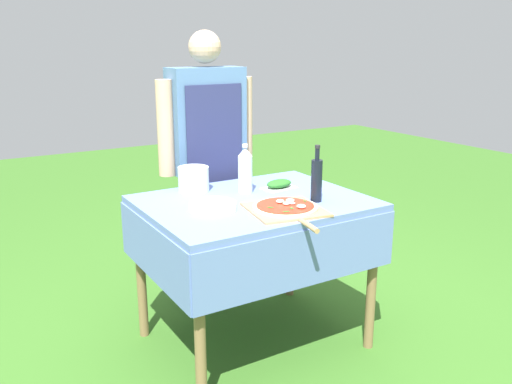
# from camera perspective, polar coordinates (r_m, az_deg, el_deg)

# --- Properties ---
(ground_plane) EXTENTS (12.00, 12.00, 0.00)m
(ground_plane) POSITION_cam_1_polar(r_m,az_deg,el_deg) (3.12, -0.21, -15.34)
(ground_plane) COLOR #386B23
(prep_table) EXTENTS (1.14, 0.89, 0.81)m
(prep_table) POSITION_cam_1_polar(r_m,az_deg,el_deg) (2.83, -0.22, -2.95)
(prep_table) COLOR #607AB7
(prep_table) RESTS_ON ground
(person_cook) EXTENTS (0.63, 0.21, 1.67)m
(person_cook) POSITION_cam_1_polar(r_m,az_deg,el_deg) (3.32, -5.14, 4.76)
(person_cook) COLOR #333D56
(person_cook) RESTS_ON ground
(pizza_on_peel) EXTENTS (0.40, 0.53, 0.05)m
(pizza_on_peel) POSITION_cam_1_polar(r_m,az_deg,el_deg) (2.61, 3.18, -1.73)
(pizza_on_peel) COLOR tan
(pizza_on_peel) RESTS_ON prep_table
(oil_bottle) EXTENTS (0.06, 0.06, 0.29)m
(oil_bottle) POSITION_cam_1_polar(r_m,az_deg,el_deg) (2.76, 6.39, 1.34)
(oil_bottle) COLOR black
(oil_bottle) RESTS_ON prep_table
(water_bottle) EXTENTS (0.08, 0.08, 0.27)m
(water_bottle) POSITION_cam_1_polar(r_m,az_deg,el_deg) (2.90, -1.14, 2.33)
(water_bottle) COLOR silver
(water_bottle) RESTS_ON prep_table
(herb_container) EXTENTS (0.20, 0.14, 0.05)m
(herb_container) POSITION_cam_1_polar(r_m,az_deg,el_deg) (3.01, 2.45, 0.82)
(herb_container) COLOR silver
(herb_container) RESTS_ON prep_table
(mixing_tub) EXTENTS (0.17, 0.17, 0.14)m
(mixing_tub) POSITION_cam_1_polar(r_m,az_deg,el_deg) (2.96, -6.59, 1.36)
(mixing_tub) COLOR silver
(mixing_tub) RESTS_ON prep_table
(plate_stack) EXTENTS (0.24, 0.24, 0.03)m
(plate_stack) POSITION_cam_1_polar(r_m,az_deg,el_deg) (2.64, -4.57, -1.49)
(plate_stack) COLOR white
(plate_stack) RESTS_ON prep_table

